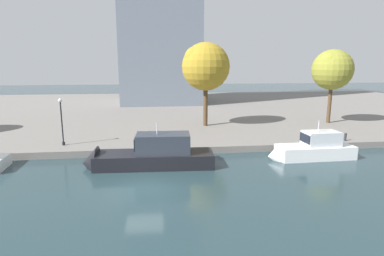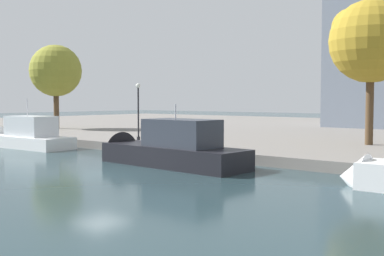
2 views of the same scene
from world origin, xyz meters
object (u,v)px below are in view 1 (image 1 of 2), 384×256
motor_yacht_2 (310,151)px  tree_2 (332,69)px  motor_yacht_1 (148,157)px  mooring_bollard_0 (345,136)px  lamp_post (62,119)px  tree_0 (205,65)px

motor_yacht_2 → tree_2: (8.85, 12.78, 6.84)m
motor_yacht_1 → tree_2: bearing=-146.9°
motor_yacht_2 → tree_2: bearing=-126.1°
mooring_bollard_0 → tree_2: bearing=69.8°
lamp_post → tree_0: size_ratio=0.44×
motor_yacht_1 → mooring_bollard_0: motor_yacht_1 is taller
mooring_bollard_0 → tree_0: 17.14m
tree_2 → motor_yacht_2: bearing=-124.7°
motor_yacht_1 → motor_yacht_2: motor_yacht_1 is taller
lamp_post → tree_2: size_ratio=0.47×
mooring_bollard_0 → tree_2: (3.50, 9.50, 6.41)m
motor_yacht_1 → lamp_post: lamp_post is taller
tree_2 → motor_yacht_1: bearing=-149.6°
lamp_post → motor_yacht_2: bearing=-12.6°
mooring_bollard_0 → lamp_post: bearing=176.7°
motor_yacht_2 → tree_0: bearing=-62.2°
motor_yacht_1 → tree_2: tree_2 is taller
motor_yacht_1 → mooring_bollard_0: bearing=-166.0°
mooring_bollard_0 → tree_2: size_ratio=0.09×
lamp_post → tree_2: 31.91m
motor_yacht_2 → mooring_bollard_0: size_ratio=9.24×
motor_yacht_1 → tree_0: size_ratio=1.05×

